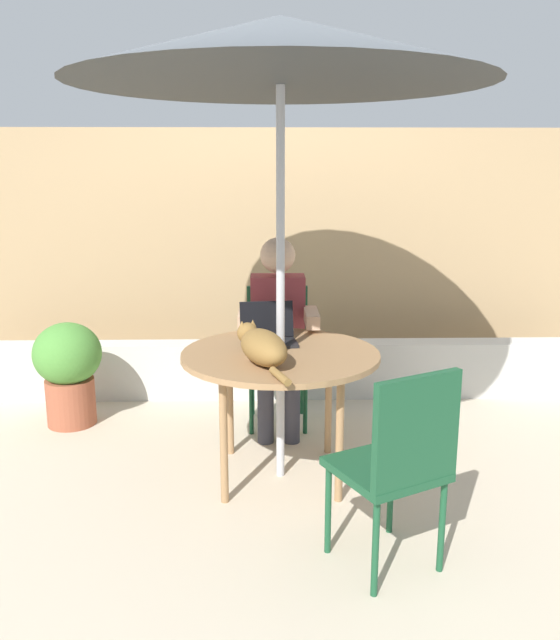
# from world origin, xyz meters

# --- Properties ---
(ground_plane) EXTENTS (14.00, 14.00, 0.00)m
(ground_plane) POSITION_xyz_m (0.00, 0.00, 0.00)
(ground_plane) COLOR beige
(fence_back) EXTENTS (5.28, 0.08, 1.95)m
(fence_back) POSITION_xyz_m (0.00, 1.96, 0.97)
(fence_back) COLOR tan
(fence_back) RESTS_ON ground
(planter_wall_low) EXTENTS (4.75, 0.20, 0.41)m
(planter_wall_low) POSITION_xyz_m (0.00, 1.27, 0.20)
(planter_wall_low) COLOR beige
(planter_wall_low) RESTS_ON ground
(patio_table) EXTENTS (1.05, 1.05, 0.70)m
(patio_table) POSITION_xyz_m (0.00, 0.00, 0.65)
(patio_table) COLOR #9E754C
(patio_table) RESTS_ON ground
(patio_umbrella) EXTENTS (2.07, 2.07, 2.35)m
(patio_umbrella) POSITION_xyz_m (0.00, 0.00, 2.19)
(patio_umbrella) COLOR #B7B7BC
(patio_umbrella) RESTS_ON ground
(chair_occupied) EXTENTS (0.40, 0.40, 0.89)m
(chair_occupied) POSITION_xyz_m (0.00, 0.83, 0.52)
(chair_occupied) COLOR #194C2D
(chair_occupied) RESTS_ON ground
(chair_empty) EXTENTS (0.54, 0.54, 0.89)m
(chair_empty) POSITION_xyz_m (0.46, -0.89, 0.52)
(chair_empty) COLOR #194C2D
(chair_empty) RESTS_ON ground
(person_seated) EXTENTS (0.48, 0.48, 1.23)m
(person_seated) POSITION_xyz_m (-0.00, 0.67, 0.69)
(person_seated) COLOR maroon
(person_seated) RESTS_ON ground
(laptop) EXTENTS (0.33, 0.29, 0.21)m
(laptop) POSITION_xyz_m (-0.07, 0.22, 0.77)
(laptop) COLOR black
(laptop) RESTS_ON patio_table
(cat) EXTENTS (0.32, 0.63, 0.17)m
(cat) POSITION_xyz_m (-0.10, -0.19, 0.79)
(cat) COLOR olive
(cat) RESTS_ON patio_table
(potted_plant_near_fence) EXTENTS (0.43, 0.43, 0.68)m
(potted_plant_near_fence) POSITION_xyz_m (-1.36, 0.77, 0.39)
(potted_plant_near_fence) COLOR #9E5138
(potted_plant_near_fence) RESTS_ON ground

